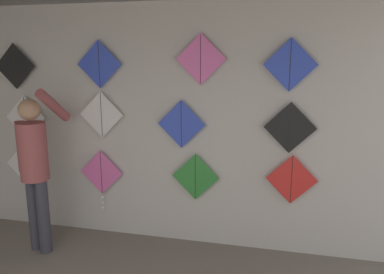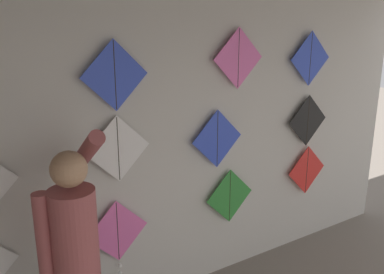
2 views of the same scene
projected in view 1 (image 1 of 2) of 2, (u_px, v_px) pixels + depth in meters
The scene contains 14 objects.
back_panel at pixel (150, 126), 4.42m from camera, with size 5.80×0.06×2.80m, color beige.
shopkeeper at pixel (35, 162), 4.15m from camera, with size 0.46×0.60×1.88m.
kite_0 at pixel (26, 164), 4.83m from camera, with size 0.55×0.01×0.55m.
kite_1 at pixel (101, 175), 4.61m from camera, with size 0.55×0.04×0.76m.
kite_2 at pixel (195, 177), 4.33m from camera, with size 0.55×0.01×0.55m.
kite_3 at pixel (291, 180), 4.07m from camera, with size 0.55×0.01×0.55m.
kite_4 at pixel (26, 118), 4.68m from camera, with size 0.55×0.01×0.55m.
kite_5 at pixel (101, 115), 4.43m from camera, with size 0.55×0.01×0.55m.
kite_6 at pixel (181, 124), 4.23m from camera, with size 0.55×0.01×0.55m.
kite_7 at pixel (290, 128), 3.96m from camera, with size 0.55×0.01×0.55m.
kite_8 at pixel (15, 66), 4.57m from camera, with size 0.55×0.01×0.55m.
kite_9 at pixel (99, 64), 4.31m from camera, with size 0.55×0.01×0.55m.
kite_10 at pixel (201, 59), 4.03m from camera, with size 0.55×0.01×0.55m.
kite_11 at pixel (290, 65), 3.83m from camera, with size 0.55×0.01×0.55m.
Camera 1 is at (1.48, -0.53, 2.22)m, focal length 35.00 mm.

